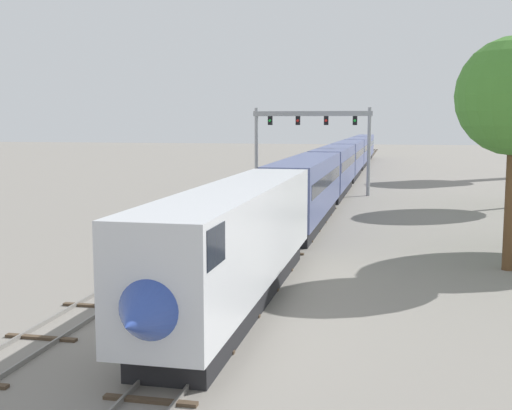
% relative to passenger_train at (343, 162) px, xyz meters
% --- Properties ---
extents(ground_plane, '(400.00, 400.00, 0.00)m').
position_rel_passenger_train_xyz_m(ground_plane, '(-2.00, -56.30, -2.61)').
color(ground_plane, gray).
extents(track_main, '(2.60, 200.00, 0.16)m').
position_rel_passenger_train_xyz_m(track_main, '(0.00, 3.70, -2.54)').
color(track_main, slate).
rests_on(track_main, ground).
extents(track_near, '(2.60, 160.00, 0.16)m').
position_rel_passenger_train_xyz_m(track_near, '(-5.50, -16.30, -2.54)').
color(track_near, slate).
rests_on(track_near, ground).
extents(passenger_train, '(3.04, 125.18, 4.80)m').
position_rel_passenger_train_xyz_m(passenger_train, '(0.00, 0.00, 0.00)').
color(passenger_train, silver).
rests_on(passenger_train, ground).
extents(signal_gantry, '(12.10, 0.49, 8.81)m').
position_rel_passenger_train_xyz_m(signal_gantry, '(-2.25, -11.49, 3.80)').
color(signal_gantry, '#999BA0').
rests_on(signal_gantry, ground).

